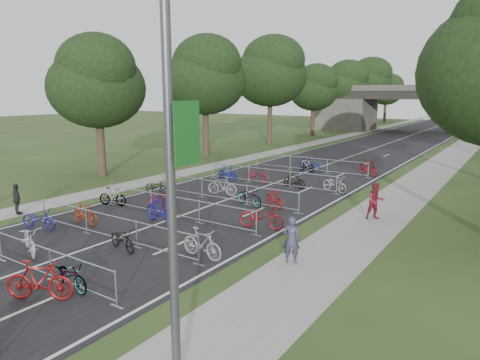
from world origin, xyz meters
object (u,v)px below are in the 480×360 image
object	(u,v)px
pedestrian_b	(376,201)
pedestrian_a	(291,240)
overpass_bridge	(420,109)
pedestrian_c	(17,199)
lamppost	(172,183)

from	to	relation	value
pedestrian_b	pedestrian_a	bearing A→B (deg)	-136.79
overpass_bridge	pedestrian_c	distance (m)	58.31
overpass_bridge	pedestrian_a	world-z (taller)	overpass_bridge
lamppost	pedestrian_c	world-z (taller)	lamppost
pedestrian_a	pedestrian_b	distance (m)	7.01
lamppost	pedestrian_c	size ratio (longest dim) A/B	5.31
pedestrian_c	overpass_bridge	bearing A→B (deg)	-81.72
overpass_bridge	pedestrian_a	size ratio (longest dim) A/B	18.53
overpass_bridge	pedestrian_c	bearing A→B (deg)	-96.70
pedestrian_b	overpass_bridge	bearing A→B (deg)	59.65
pedestrian_b	pedestrian_c	xyz separation A→B (m)	(-14.81, -9.02, -0.10)
overpass_bridge	pedestrian_b	distance (m)	49.55
pedestrian_c	lamppost	bearing A→B (deg)	176.18
lamppost	pedestrian_a	size ratio (longest dim) A/B	4.91
pedestrian_c	pedestrian_a	bearing A→B (deg)	-156.59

